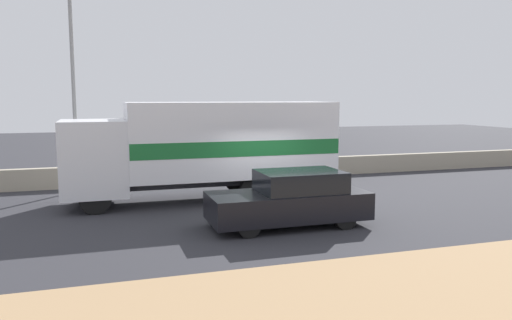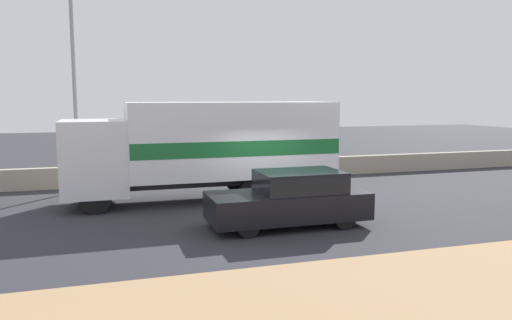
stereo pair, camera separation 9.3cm
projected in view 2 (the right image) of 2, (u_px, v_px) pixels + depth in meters
ground_plane at (279, 216)px, 14.57m from camera, size 80.00×80.00×0.00m
dirt_shoulder_foreground at (431, 316)px, 7.87m from camera, size 60.00×5.92×0.04m
stone_wall_backdrop at (224, 171)px, 20.90m from camera, size 60.00×0.35×0.81m
street_lamp at (74, 73)px, 17.96m from camera, size 0.56×0.28×7.52m
box_truck at (209, 145)px, 16.69m from camera, size 8.87×2.48×3.30m
car_hatchback at (291, 199)px, 13.40m from camera, size 4.28×1.74×1.49m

